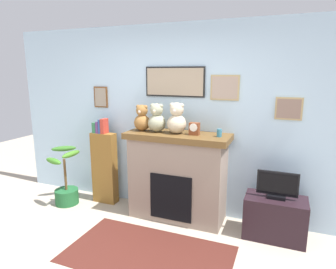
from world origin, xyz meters
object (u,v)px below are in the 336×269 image
Objects in this scene: potted_plant at (66,186)px; television at (277,186)px; teddy_bear_brown at (142,119)px; fireplace at (177,176)px; teddy_bear_grey at (177,120)px; teddy_bear_tan at (157,119)px; candle_jar at (219,133)px; mantel_clock at (194,129)px; tv_stand at (275,218)px; bookshelf at (104,165)px.

potted_plant is 2.99m from television.
potted_plant is at bearing -169.54° from teddy_bear_brown.
fireplace reaches higher than potted_plant.
potted_plant is 2.02m from teddy_bear_grey.
teddy_bear_tan reaches higher than fireplace.
candle_jar is 0.32m from mantel_clock.
potted_plant is 1.61m from teddy_bear_brown.
tv_stand is at bearing 3.68° from potted_plant.
teddy_bear_tan is at bearing -0.01° from teddy_bear_brown.
bookshelf is 1.42m from teddy_bear_grey.
bookshelf reaches higher than fireplace.
television is (-0.00, -0.00, 0.40)m from tv_stand.
fireplace is 3.41× the size of teddy_bear_grey.
potted_plant is 8.64× the size of candle_jar.
bookshelf is 8.33× the size of mantel_clock.
tv_stand is 1.76× the size of teddy_bear_grey.
candle_jar is 0.64× the size of mantel_clock.
potted_plant is 5.51× the size of mantel_clock.
teddy_bear_brown is 0.88× the size of teddy_bear_grey.
potted_plant is at bearing -172.59° from teddy_bear_grey.
television is 1.19m from mantel_clock.
teddy_bear_tan reaches higher than potted_plant.
television is at bearing -2.24° from fireplace.
potted_plant is 1.21× the size of tv_stand.
television is at bearing -2.54° from candle_jar.
teddy_bear_grey is at bearing -179.95° from candle_jar.
television is 1.16× the size of teddy_bear_grey.
fireplace is at bearing 177.82° from tv_stand.
bookshelf reaches higher than candle_jar.
fireplace is 1.31m from tv_stand.
candle_jar is (0.55, -0.02, 0.63)m from fireplace.
tv_stand is 0.40m from television.
teddy_bear_grey is at bearing 179.74° from mantel_clock.
tv_stand is (2.96, 0.19, -0.03)m from potted_plant.
teddy_bear_grey reaches higher than fireplace.
fireplace is 1.20m from bookshelf.
television is at bearing -1.40° from teddy_bear_grey.
tv_stand is 1.44m from mantel_clock.
teddy_bear_brown is (-0.74, 0.00, 0.08)m from mantel_clock.
teddy_bear_grey is at bearing -0.01° from teddy_bear_tan.
candle_jar is (1.75, -0.07, 0.65)m from bookshelf.
bookshelf reaches higher than tv_stand.
bookshelf is 2.46m from television.
teddy_bear_grey is (-1.27, 0.03, 1.11)m from tv_stand.
teddy_bear_tan is 0.95× the size of teddy_bear_grey.
fireplace is 0.76m from teddy_bear_grey.
potted_plant is 2.97m from tv_stand.
bookshelf is 13.06× the size of candle_jar.
television is at bearing -1.66° from mantel_clock.
teddy_bear_brown is (-1.77, 0.03, 1.09)m from tv_stand.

